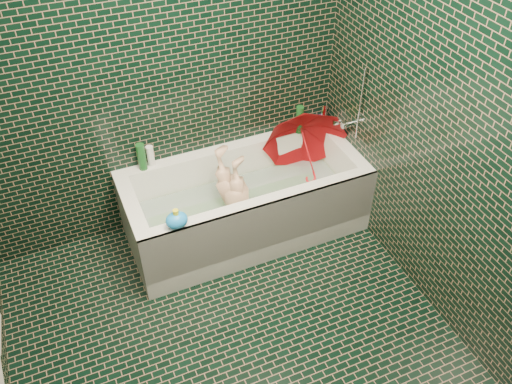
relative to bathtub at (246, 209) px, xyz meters
name	(u,v)px	position (x,y,z in m)	size (l,w,h in m)	color
floor	(242,359)	(-0.45, -1.01, -0.21)	(2.80, 2.80, 0.00)	black
wall_back	(154,69)	(-0.45, 0.39, 1.04)	(2.80, 2.80, 0.00)	black
wall_right	(467,140)	(0.85, -1.01, 1.04)	(2.80, 2.80, 0.00)	black
bathtub	(246,209)	(0.00, 0.00, 0.00)	(1.70, 0.75, 0.55)	white
bath_mat	(245,213)	(0.00, 0.02, -0.06)	(1.35, 0.47, 0.01)	green
water	(245,199)	(0.00, 0.02, 0.09)	(1.48, 0.53, 0.00)	silver
faucet	(350,120)	(0.81, 0.01, 0.56)	(0.18, 0.19, 0.55)	silver
child	(237,204)	(-0.08, -0.02, 0.10)	(0.33, 0.22, 0.92)	#D8A887
umbrella	(308,152)	(0.52, 0.06, 0.33)	(0.60, 0.60, 0.53)	red
soap_bottle_a	(314,125)	(0.72, 0.33, 0.34)	(0.09, 0.10, 0.25)	white
soap_bottle_b	(322,121)	(0.80, 0.36, 0.34)	(0.09, 0.09, 0.20)	#521F74
soap_bottle_c	(308,126)	(0.67, 0.34, 0.34)	(0.13, 0.13, 0.17)	#164E1D
bottle_right_tall	(299,119)	(0.57, 0.30, 0.45)	(0.06, 0.06, 0.22)	#164E1D
bottle_right_pump	(324,114)	(0.80, 0.33, 0.42)	(0.05, 0.05, 0.17)	silver
bottle_left_tall	(142,157)	(-0.63, 0.34, 0.44)	(0.06, 0.06, 0.20)	#164E1D
bottle_left_short	(150,156)	(-0.57, 0.35, 0.42)	(0.05, 0.05, 0.16)	white
rubber_duck	(304,125)	(0.62, 0.32, 0.38)	(0.12, 0.10, 0.09)	yellow
bath_toy	(177,220)	(-0.59, -0.32, 0.40)	(0.16, 0.14, 0.14)	#1B8BFA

